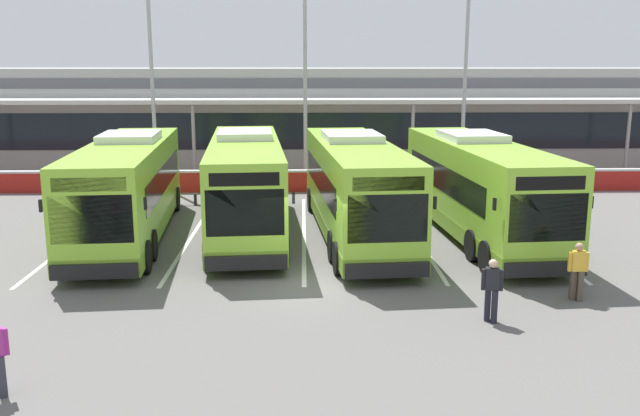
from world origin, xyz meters
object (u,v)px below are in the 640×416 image
at_px(coach_bus_leftmost, 128,190).
at_px(pedestrian_approaching_bus, 492,288).
at_px(lamp_post_centre, 305,64).
at_px(coach_bus_centre, 355,189).
at_px(lamp_post_west, 151,64).
at_px(pedestrian_near_bin, 578,269).
at_px(lamp_post_east, 466,64).
at_px(coach_bus_right_centre, 478,189).
at_px(coach_bus_left_centre, 246,186).

distance_m(coach_bus_leftmost, pedestrian_approaching_bus, 14.19).
height_order(pedestrian_approaching_bus, lamp_post_centre, lamp_post_centre).
height_order(coach_bus_centre, lamp_post_centre, lamp_post_centre).
xyz_separation_m(coach_bus_centre, lamp_post_west, (-9.68, 11.16, 4.50)).
xyz_separation_m(coach_bus_leftmost, lamp_post_centre, (6.57, 11.24, 4.50)).
distance_m(pedestrian_near_bin, lamp_post_east, 19.76).
relative_size(coach_bus_leftmost, coach_bus_right_centre, 1.00).
relative_size(pedestrian_near_bin, lamp_post_centre, 0.15).
bearing_deg(lamp_post_east, coach_bus_centre, -119.50).
bearing_deg(pedestrian_near_bin, coach_bus_centre, 127.64).
bearing_deg(pedestrian_near_bin, pedestrian_approaching_bus, -151.38).
bearing_deg(pedestrian_near_bin, coach_bus_leftmost, 152.43).
bearing_deg(coach_bus_leftmost, coach_bus_right_centre, -0.38).
bearing_deg(pedestrian_near_bin, coach_bus_right_centre, 97.62).
bearing_deg(coach_bus_centre, coach_bus_left_centre, 168.26).
bearing_deg(coach_bus_right_centre, pedestrian_approaching_bus, -101.71).
height_order(coach_bus_right_centre, lamp_post_west, lamp_post_west).
bearing_deg(coach_bus_right_centre, coach_bus_centre, 179.92).
height_order(pedestrian_near_bin, pedestrian_approaching_bus, same).
height_order(coach_bus_right_centre, pedestrian_approaching_bus, coach_bus_right_centre).
xyz_separation_m(pedestrian_near_bin, pedestrian_approaching_bus, (-2.76, -1.50, 0.00)).
relative_size(coach_bus_centre, lamp_post_west, 1.12).
bearing_deg(coach_bus_left_centre, coach_bus_right_centre, -5.66).
height_order(coach_bus_left_centre, lamp_post_west, lamp_post_west).
bearing_deg(pedestrian_near_bin, coach_bus_left_centre, 140.21).
bearing_deg(coach_bus_right_centre, pedestrian_near_bin, -82.38).
bearing_deg(coach_bus_right_centre, coach_bus_leftmost, 179.62).
bearing_deg(coach_bus_right_centre, lamp_post_west, 141.92).
relative_size(coach_bus_leftmost, coach_bus_centre, 1.00).
distance_m(coach_bus_right_centre, pedestrian_near_bin, 7.29).
bearing_deg(pedestrian_near_bin, lamp_post_west, 129.68).
distance_m(coach_bus_right_centre, lamp_post_centre, 13.75).
distance_m(coach_bus_left_centre, lamp_post_east, 16.01).
height_order(coach_bus_leftmost, coach_bus_right_centre, same).
bearing_deg(pedestrian_approaching_bus, coach_bus_leftmost, 141.82).
relative_size(coach_bus_leftmost, pedestrian_approaching_bus, 7.60).
distance_m(pedestrian_near_bin, lamp_post_centre, 20.62).
xyz_separation_m(pedestrian_near_bin, lamp_post_east, (1.14, 18.97, 5.42)).
height_order(lamp_post_west, lamp_post_centre, same).
height_order(coach_bus_leftmost, pedestrian_near_bin, coach_bus_leftmost).
height_order(lamp_post_west, lamp_post_east, same).
xyz_separation_m(coach_bus_leftmost, pedestrian_near_bin, (13.89, -7.25, -0.91)).
bearing_deg(lamp_post_east, coach_bus_left_centre, -134.57).
distance_m(pedestrian_approaching_bus, lamp_post_east, 21.53).
xyz_separation_m(coach_bus_left_centre, pedestrian_approaching_bus, (6.88, -9.53, -0.91)).
bearing_deg(lamp_post_west, lamp_post_centre, 1.19).
relative_size(coach_bus_leftmost, lamp_post_centre, 1.12).
distance_m(pedestrian_near_bin, pedestrian_approaching_bus, 3.14).
xyz_separation_m(coach_bus_left_centre, lamp_post_east, (10.78, 10.94, 4.50)).
relative_size(coach_bus_centre, lamp_post_centre, 1.12).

